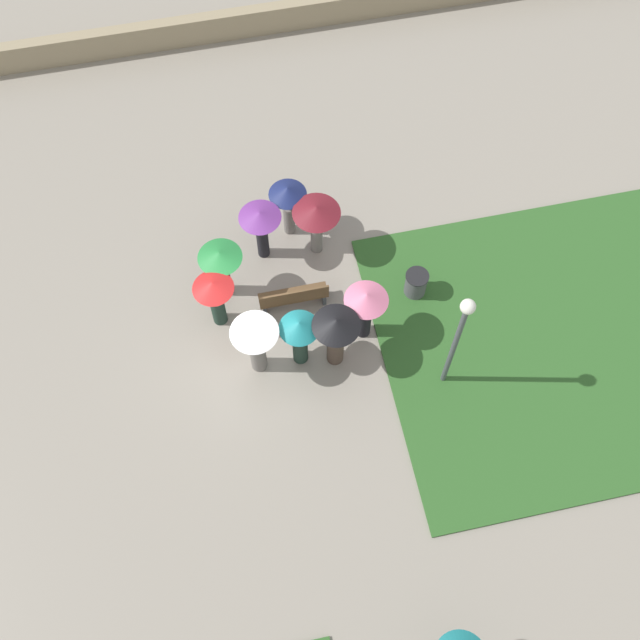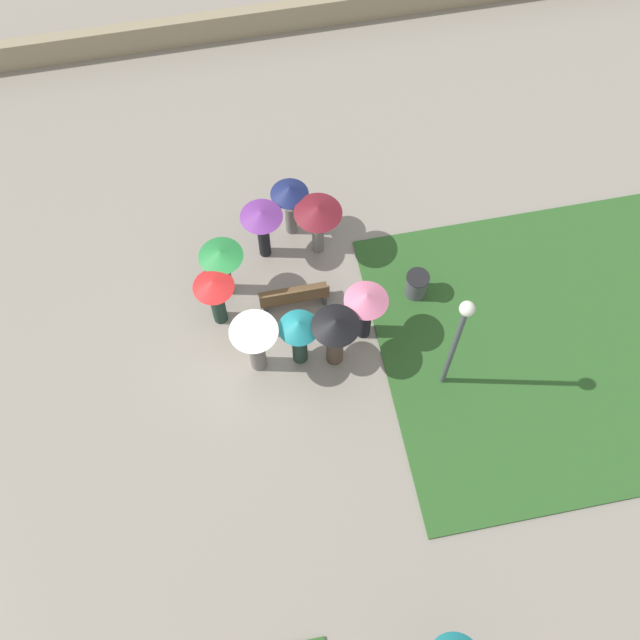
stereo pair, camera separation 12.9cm
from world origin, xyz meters
name	(u,v)px [view 2 (the right image)]	position (x,y,z in m)	size (l,w,h in m)	color
ground_plane	(250,339)	(0.00, 0.00, 0.00)	(90.00, 90.00, 0.00)	gray
lawn_patch_near	(565,345)	(-7.34, 1.61, 0.03)	(8.67, 7.60, 0.06)	#2D5B26
parapet_wall	(196,29)	(0.00, -9.96, 0.44)	(45.00, 0.35, 0.88)	gray
park_bench	(294,297)	(-1.22, -0.69, 0.47)	(1.67, 0.43, 0.90)	brown
lamp_post	(458,335)	(-4.23, 1.93, 2.48)	(0.32, 0.32, 3.78)	#474C51
trash_bin	(417,285)	(-4.19, -0.47, 0.39)	(0.57, 0.57, 0.78)	#4C4C51
crowd_person_teal	(299,334)	(-1.10, 0.69, 1.26)	(0.92, 0.92, 1.83)	#1E3328
crowd_person_maroon	(318,217)	(-2.10, -2.20, 1.42)	(1.16, 1.16, 1.80)	slate
crowd_person_purple	(262,223)	(-0.77, -2.34, 1.33)	(1.02, 1.02, 1.79)	black
crowd_person_white	(255,338)	(-0.12, 0.68, 1.40)	(1.09, 1.09, 1.98)	slate
crowd_person_navy	(290,199)	(-1.54, -2.90, 1.33)	(0.93, 0.93, 1.80)	slate
crowd_person_red	(215,293)	(0.60, -0.70, 1.27)	(0.96, 0.96, 1.79)	#1E3328
crowd_person_black	(335,332)	(-1.89, 0.87, 1.36)	(1.08, 1.08, 1.95)	#47382D
crowd_person_pink	(366,306)	(-2.70, 0.33, 1.35)	(1.01, 1.01, 1.85)	black
crowd_person_green	(222,261)	(0.32, -1.47, 1.32)	(1.04, 1.04, 1.77)	#2D2333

